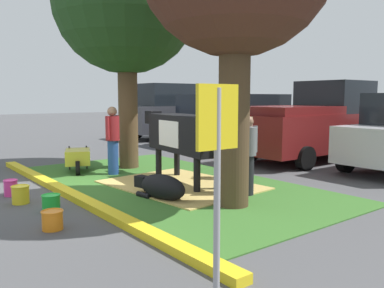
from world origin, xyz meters
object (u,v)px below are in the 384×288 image
at_px(bucket_yellow, 21,194).
at_px(suv_dark_grey, 174,111).
at_px(calf_lying, 161,187).
at_px(person_visitor_near, 243,141).
at_px(bucket_orange, 52,220).
at_px(parking_sign, 217,154).
at_px(person_handler, 113,138).
at_px(bucket_green, 51,202).
at_px(pickup_truck_maroon, 317,123).
at_px(person_visitor_far, 247,153).
at_px(bucket_pink, 11,187).
at_px(shade_tree_left, 126,1).
at_px(wheelbarrow, 78,157).
at_px(cow_holstein, 183,134).
at_px(hatchback_white, 254,123).
at_px(sedan_blue, 209,120).

distance_m(bucket_yellow, suv_dark_grey, 11.99).
bearing_deg(calf_lying, suv_dark_grey, 143.36).
bearing_deg(person_visitor_near, bucket_orange, -80.18).
bearing_deg(parking_sign, suv_dark_grey, 145.98).
height_order(person_handler, bucket_green, person_handler).
bearing_deg(pickup_truck_maroon, person_visitor_far, -68.72).
bearing_deg(calf_lying, person_handler, 171.91).
distance_m(calf_lying, bucket_orange, 2.27).
bearing_deg(bucket_pink, shade_tree_left, 111.75).
bearing_deg(wheelbarrow, bucket_yellow, -41.27).
bearing_deg(pickup_truck_maroon, bucket_pink, -95.51).
relative_size(cow_holstein, calf_lying, 2.36).
bearing_deg(bucket_green, person_visitor_far, 68.79).
bearing_deg(hatchback_white, person_visitor_near, -49.11).
bearing_deg(parking_sign, bucket_pink, -176.49).
bearing_deg(pickup_truck_maroon, hatchback_white, 177.74).
xyz_separation_m(cow_holstein, pickup_truck_maroon, (-0.32, 5.39, -0.00)).
distance_m(wheelbarrow, suv_dark_grey, 8.95).
height_order(parking_sign, sedan_blue, parking_sign).
relative_size(person_visitor_near, pickup_truck_maroon, 0.31).
relative_size(shade_tree_left, wheelbarrow, 4.00).
bearing_deg(bucket_orange, calf_lying, 102.21).
relative_size(bucket_yellow, bucket_orange, 1.02).
bearing_deg(bucket_yellow, pickup_truck_maroon, 89.17).
bearing_deg(shade_tree_left, parking_sign, -23.19).
bearing_deg(person_handler, cow_holstein, 22.70).
xyz_separation_m(bucket_yellow, suv_dark_grey, (-7.84, 9.00, 1.10)).
relative_size(parking_sign, bucket_yellow, 6.17).
relative_size(person_handler, parking_sign, 0.83).
bearing_deg(shade_tree_left, wheelbarrow, -100.68).
bearing_deg(pickup_truck_maroon, sedan_blue, -179.65).
bearing_deg(hatchback_white, sedan_blue, -176.62).
bearing_deg(wheelbarrow, person_handler, 31.42).
height_order(bucket_yellow, pickup_truck_maroon, pickup_truck_maroon).
bearing_deg(calf_lying, sedan_blue, 134.17).
relative_size(person_handler, sedan_blue, 0.38).
xyz_separation_m(sedan_blue, hatchback_white, (2.37, 0.14, 0.00)).
height_order(shade_tree_left, sedan_blue, shade_tree_left).
height_order(person_visitor_near, bucket_orange, person_visitor_near).
relative_size(wheelbarrow, sedan_blue, 0.36).
bearing_deg(bucket_orange, pickup_truck_maroon, 100.82).
xyz_separation_m(calf_lying, pickup_truck_maroon, (-1.20, 6.56, 0.88)).
bearing_deg(bucket_orange, person_handler, 140.97).
bearing_deg(pickup_truck_maroon, parking_sign, -60.02).
height_order(cow_holstein, bucket_yellow, cow_holstein).
distance_m(wheelbarrow, bucket_orange, 4.60).
relative_size(cow_holstein, wheelbarrow, 1.98).
distance_m(bucket_pink, suv_dark_grey, 11.53).
xyz_separation_m(bucket_green, pickup_truck_maroon, (-0.66, 8.45, 0.97)).
height_order(person_handler, bucket_yellow, person_handler).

